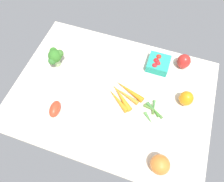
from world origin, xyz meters
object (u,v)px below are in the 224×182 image
(okra_pile, at_px, (153,110))
(roma_tomato, at_px, (55,109))
(heirloom_tomato_orange, at_px, (160,165))
(carrot_bunch, at_px, (124,95))
(bell_pepper_orange, at_px, (186,98))
(broccoli_head, at_px, (55,56))
(berry_basket, at_px, (158,63))
(bell_pepper_red, at_px, (184,61))

(okra_pile, bearing_deg, roma_tomato, -160.87)
(heirloom_tomato_orange, height_order, carrot_bunch, heirloom_tomato_orange)
(bell_pepper_orange, relative_size, broccoli_head, 0.75)
(carrot_bunch, distance_m, roma_tomato, 0.35)
(heirloom_tomato_orange, bearing_deg, broccoli_head, 151.61)
(heirloom_tomato_orange, distance_m, berry_basket, 0.54)
(broccoli_head, bearing_deg, heirloom_tomato_orange, -28.39)
(roma_tomato, bearing_deg, heirloom_tomato_orange, -106.53)
(roma_tomato, bearing_deg, broccoli_head, 17.16)
(broccoli_head, xyz_separation_m, berry_basket, (0.54, 0.17, -0.04))
(okra_pile, height_order, bell_pepper_orange, bell_pepper_orange)
(okra_pile, xyz_separation_m, roma_tomato, (-0.46, -0.16, 0.02))
(heirloom_tomato_orange, height_order, broccoli_head, broccoli_head)
(bell_pepper_red, distance_m, carrot_bunch, 0.39)
(broccoli_head, bearing_deg, berry_basket, 17.32)
(bell_pepper_orange, bearing_deg, broccoli_head, 179.44)
(bell_pepper_red, xyz_separation_m, carrot_bunch, (-0.25, -0.29, -0.03))
(okra_pile, bearing_deg, carrot_bunch, 169.50)
(okra_pile, distance_m, carrot_bunch, 0.16)
(bell_pepper_red, distance_m, bell_pepper_orange, 0.23)
(broccoli_head, relative_size, roma_tomato, 1.28)
(broccoli_head, height_order, roma_tomato, broccoli_head)
(roma_tomato, bearing_deg, carrot_bunch, -64.36)
(bell_pepper_red, relative_size, berry_basket, 0.72)
(berry_basket, relative_size, roma_tomato, 1.33)
(roma_tomato, bearing_deg, bell_pepper_orange, -73.49)
(carrot_bunch, height_order, roma_tomato, roma_tomato)
(heirloom_tomato_orange, xyz_separation_m, carrot_bunch, (-0.25, 0.28, -0.03))
(okra_pile, xyz_separation_m, heirloom_tomato_orange, (0.09, -0.25, 0.03))
(heirloom_tomato_orange, relative_size, roma_tomato, 0.97)
(carrot_bunch, xyz_separation_m, roma_tomato, (-0.30, -0.19, 0.01))
(bell_pepper_orange, xyz_separation_m, carrot_bunch, (-0.30, -0.07, -0.03))
(berry_basket, distance_m, roma_tomato, 0.61)
(heirloom_tomato_orange, xyz_separation_m, berry_basket, (-0.13, 0.53, -0.01))
(bell_pepper_red, relative_size, carrot_bunch, 0.44)
(broccoli_head, xyz_separation_m, carrot_bunch, (0.42, -0.08, -0.06))
(bell_pepper_red, bearing_deg, carrot_bunch, -130.64)
(bell_pepper_orange, distance_m, berry_basket, 0.25)
(roma_tomato, bearing_deg, okra_pile, -77.69)
(bell_pepper_red, height_order, berry_basket, bell_pepper_red)
(bell_pepper_orange, bearing_deg, okra_pile, -144.81)
(heirloom_tomato_orange, distance_m, carrot_bunch, 0.38)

